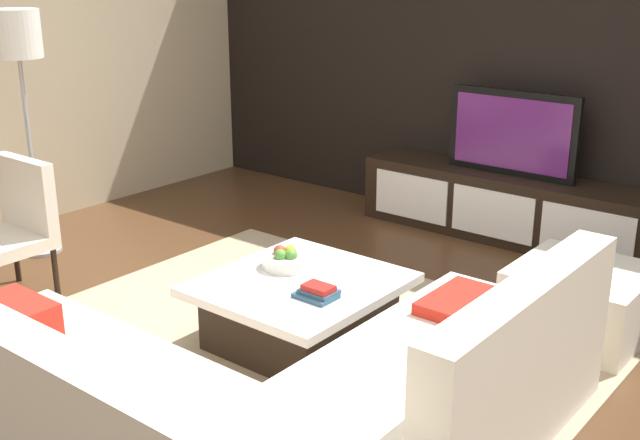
# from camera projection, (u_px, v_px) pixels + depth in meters

# --- Properties ---
(ground_plane) EXTENTS (14.00, 14.00, 0.00)m
(ground_plane) POSITION_uv_depth(u_px,v_px,m) (303.00, 356.00, 4.23)
(ground_plane) COLOR #4C301C
(feature_wall_back) EXTENTS (6.40, 0.12, 2.80)m
(feature_wall_back) POSITION_uv_depth(u_px,v_px,m) (537.00, 48.00, 5.79)
(feature_wall_back) COLOR black
(feature_wall_back) RESTS_ON ground
(area_rug) EXTENTS (3.08, 2.63, 0.01)m
(area_rug) POSITION_uv_depth(u_px,v_px,m) (289.00, 349.00, 4.29)
(area_rug) COLOR tan
(area_rug) RESTS_ON ground
(media_console) EXTENTS (2.29, 0.48, 0.50)m
(media_console) POSITION_uv_depth(u_px,v_px,m) (507.00, 207.00, 5.93)
(media_console) COLOR black
(media_console) RESTS_ON ground
(television) EXTENTS (0.99, 0.06, 0.63)m
(television) POSITION_uv_depth(u_px,v_px,m) (512.00, 133.00, 5.75)
(television) COLOR black
(television) RESTS_ON media_console
(sectional_couch) EXTENTS (2.34, 2.35, 0.81)m
(sectional_couch) POSITION_uv_depth(u_px,v_px,m) (262.00, 411.00, 3.20)
(sectional_couch) COLOR beige
(sectional_couch) RESTS_ON ground
(coffee_table) EXTENTS (0.94, 1.02, 0.38)m
(coffee_table) POSITION_uv_depth(u_px,v_px,m) (300.00, 310.00, 4.30)
(coffee_table) COLOR black
(coffee_table) RESTS_ON ground
(accent_chair_near) EXTENTS (0.53, 0.50, 0.87)m
(accent_chair_near) POSITION_uv_depth(u_px,v_px,m) (12.00, 222.00, 4.84)
(accent_chair_near) COLOR black
(accent_chair_near) RESTS_ON ground
(floor_lamp) EXTENTS (0.32, 0.32, 1.71)m
(floor_lamp) POSITION_uv_depth(u_px,v_px,m) (18.00, 50.00, 5.27)
(floor_lamp) COLOR #A5A5AA
(floor_lamp) RESTS_ON ground
(ottoman) EXTENTS (0.70, 0.70, 0.40)m
(ottoman) POSITION_uv_depth(u_px,v_px,m) (580.00, 302.00, 4.42)
(ottoman) COLOR beige
(ottoman) RESTS_ON ground
(fruit_bowl) EXTENTS (0.28, 0.28, 0.12)m
(fruit_bowl) POSITION_uv_depth(u_px,v_px,m) (287.00, 260.00, 4.41)
(fruit_bowl) COLOR silver
(fruit_bowl) RESTS_ON coffee_table
(book_stack) EXTENTS (0.21, 0.16, 0.07)m
(book_stack) POSITION_uv_depth(u_px,v_px,m) (317.00, 292.00, 4.02)
(book_stack) COLOR #2D516B
(book_stack) RESTS_ON coffee_table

